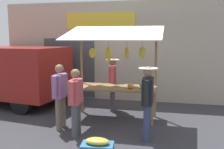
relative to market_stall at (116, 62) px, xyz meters
The scene contains 8 objects.
ground_plane 1.55m from the market_stall, 36.93° to the left, with size 40.00×40.00×0.00m, color #38383D.
street_backdrop 2.18m from the market_stall, 87.74° to the right, with size 9.00×0.30×3.40m.
market_stall is the anchor object (origin of this frame).
vendor_with_sunhat 0.99m from the market_stall, 70.94° to the right, with size 0.41×0.67×1.58m.
shopper_with_shopping_bag 1.70m from the market_stall, 67.42° to the left, with size 0.25×0.66×1.51m.
shopper_with_ponytail 1.72m from the market_stall, 126.61° to the left, with size 0.41×0.69×1.59m.
shopper_in_striped_shirt 1.68m from the market_stall, 42.10° to the left, with size 0.23×0.68×1.56m.
produce_crate_near 2.76m from the market_stall, 93.76° to the left, with size 0.62×0.41×0.39m.
Camera 1 is at (-1.42, 6.63, 2.19)m, focal length 41.34 mm.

